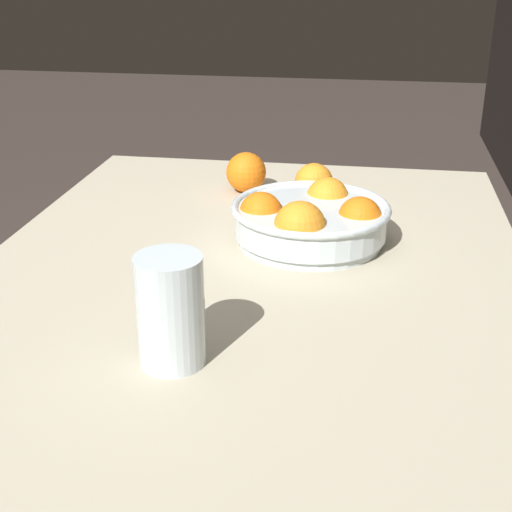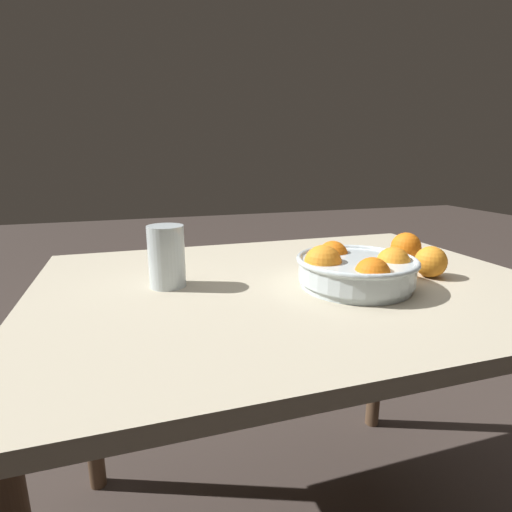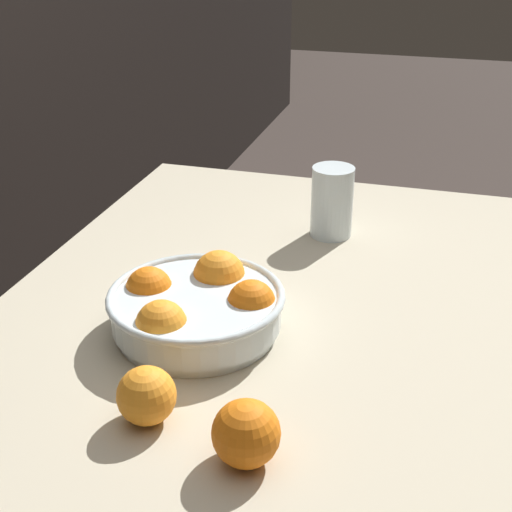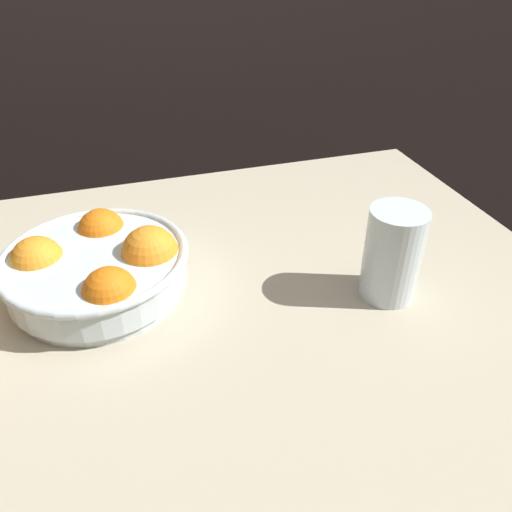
{
  "view_description": "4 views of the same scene",
  "coord_description": "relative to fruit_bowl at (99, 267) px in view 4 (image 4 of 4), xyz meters",
  "views": [
    {
      "loc": [
        0.97,
        0.16,
        1.2
      ],
      "look_at": [
        0.05,
        0.02,
        0.79
      ],
      "focal_mm": 50.0,
      "sensor_mm": 36.0,
      "label": 1
    },
    {
      "loc": [
        0.34,
        0.81,
        1.03
      ],
      "look_at": [
        0.08,
        -0.02,
        0.81
      ],
      "focal_mm": 28.0,
      "sensor_mm": 36.0,
      "label": 2
    },
    {
      "loc": [
        -0.95,
        -0.25,
        1.32
      ],
      "look_at": [
        0.05,
        0.03,
        0.8
      ],
      "focal_mm": 50.0,
      "sensor_mm": 36.0,
      "label": 3
    },
    {
      "loc": [
        -0.07,
        -0.53,
        1.2
      ],
      "look_at": [
        0.1,
        0.03,
        0.8
      ],
      "focal_mm": 35.0,
      "sensor_mm": 36.0,
      "label": 4
    }
  ],
  "objects": [
    {
      "name": "juice_glass",
      "position": [
        0.39,
        -0.13,
        0.02
      ],
      "size": [
        0.08,
        0.08,
        0.13
      ],
      "color": "#F4A314",
      "rests_on": "dining_table"
    },
    {
      "name": "dining_table",
      "position": [
        0.11,
        -0.08,
        -0.13
      ],
      "size": [
        1.13,
        0.84,
        0.75
      ],
      "color": "#B7AD93",
      "rests_on": "ground_plane"
    },
    {
      "name": "fruit_bowl",
      "position": [
        0.0,
        0.0,
        0.0
      ],
      "size": [
        0.26,
        0.26,
        0.1
      ],
      "color": "silver",
      "rests_on": "dining_table"
    }
  ]
}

